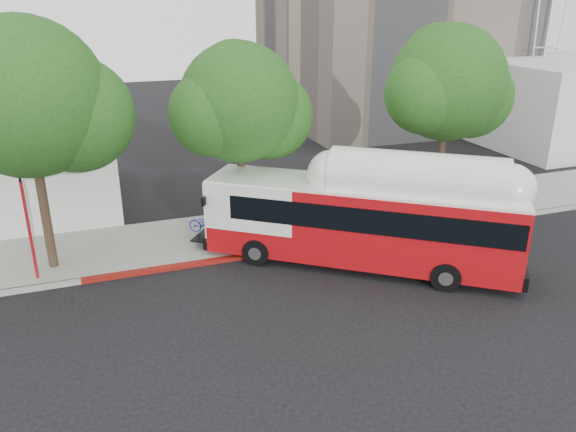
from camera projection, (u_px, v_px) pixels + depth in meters
name	position (u px, v px, depth m)	size (l,w,h in m)	color
ground	(313.00, 295.00, 20.54)	(120.00, 120.00, 0.00)	black
sidewalk	(261.00, 229.00, 26.21)	(60.00, 5.00, 0.15)	gray
curb_strip	(279.00, 251.00, 23.93)	(60.00, 0.30, 0.15)	gray
red_curb_segment	(210.00, 262.00, 22.99)	(10.00, 0.32, 0.16)	maroon
street_tree_left	(41.00, 103.00, 20.34)	(6.67, 5.80, 9.74)	#2D2116
street_tree_mid	(248.00, 107.00, 23.53)	(5.75, 5.00, 8.62)	#2D2116
street_tree_right	(455.00, 87.00, 26.37)	(6.21, 5.40, 9.18)	#2D2116
transit_bus	(363.00, 223.00, 22.25)	(11.94, 9.67, 3.90)	#AE0C11
signal_pole	(29.00, 228.00, 20.77)	(0.12, 0.41, 4.29)	#B3131D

